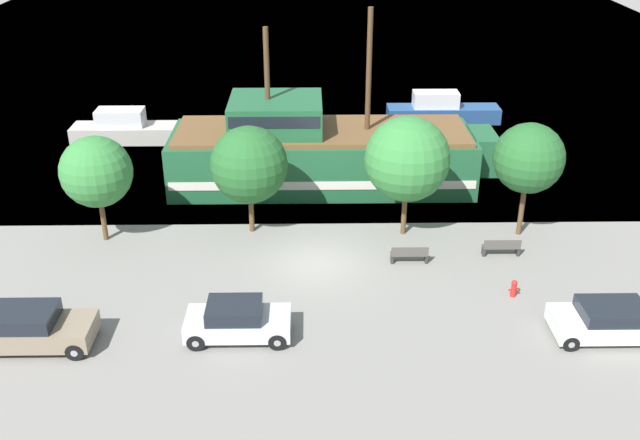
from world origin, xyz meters
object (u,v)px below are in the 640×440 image
(parked_car_curb_mid, at_px, (26,328))
(parked_car_curb_rear, at_px, (237,321))
(pirate_ship, at_px, (320,152))
(fire_hydrant, at_px, (514,288))
(bench_promenade_west, at_px, (501,247))
(bench_promenade_east, at_px, (409,254))
(moored_boat_dockside, at_px, (129,129))
(moored_boat_outer, at_px, (441,110))
(parked_car_curb_front, at_px, (614,321))

(parked_car_curb_mid, relative_size, parked_car_curb_rear, 1.23)
(pirate_ship, relative_size, parked_car_curb_mid, 3.65)
(fire_hydrant, distance_m, bench_promenade_west, 3.44)
(pirate_ship, bearing_deg, parked_car_curb_mid, -126.46)
(bench_promenade_east, bearing_deg, moored_boat_dockside, 134.97)
(parked_car_curb_mid, relative_size, bench_promenade_east, 2.94)
(parked_car_curb_mid, bearing_deg, moored_boat_outer, 52.61)
(parked_car_curb_rear, bearing_deg, bench_promenade_east, 37.32)
(parked_car_curb_front, relative_size, bench_promenade_west, 2.77)
(moored_boat_outer, height_order, parked_car_curb_front, moored_boat_outer)
(parked_car_curb_mid, bearing_deg, parked_car_curb_front, 0.73)
(parked_car_curb_rear, xyz_separation_m, fire_hydrant, (11.10, 2.64, -0.31))
(pirate_ship, distance_m, bench_promenade_west, 11.76)
(parked_car_curb_rear, bearing_deg, bench_promenade_west, 27.96)
(parked_car_curb_rear, bearing_deg, fire_hydrant, 13.38)
(parked_car_curb_mid, relative_size, bench_promenade_west, 2.89)
(moored_boat_outer, relative_size, bench_promenade_west, 4.60)
(parked_car_curb_front, height_order, parked_car_curb_mid, parked_car_curb_mid)
(parked_car_curb_front, xyz_separation_m, parked_car_curb_rear, (-14.10, 0.16, 0.04))
(parked_car_curb_mid, height_order, parked_car_curb_rear, parked_car_curb_mid)
(moored_boat_outer, relative_size, parked_car_curb_rear, 1.97)
(moored_boat_outer, height_order, fire_hydrant, moored_boat_outer)
(pirate_ship, height_order, parked_car_curb_mid, pirate_ship)
(moored_boat_dockside, xyz_separation_m, parked_car_curb_rear, (8.88, -21.52, -0.07))
(moored_boat_outer, bearing_deg, bench_promenade_east, -103.45)
(parked_car_curb_rear, xyz_separation_m, bench_promenade_west, (11.43, 6.07, -0.28))
(parked_car_curb_rear, height_order, fire_hydrant, parked_car_curb_rear)
(parked_car_curb_rear, bearing_deg, parked_car_curb_front, -0.66)
(parked_car_curb_mid, distance_m, fire_hydrant, 19.06)
(parked_car_curb_front, bearing_deg, bench_promenade_west, 113.26)
(fire_hydrant, height_order, bench_promenade_west, bench_promenade_west)
(moored_boat_dockside, bearing_deg, moored_boat_outer, 9.97)
(moored_boat_dockside, height_order, bench_promenade_west, moored_boat_dockside)
(moored_boat_outer, distance_m, parked_car_curb_mid, 32.23)
(moored_boat_dockside, bearing_deg, bench_promenade_west, -37.27)
(parked_car_curb_front, distance_m, parked_car_curb_rear, 14.10)
(parked_car_curb_mid, xyz_separation_m, bench_promenade_east, (14.86, 5.90, -0.33))
(parked_car_curb_rear, bearing_deg, parked_car_curb_mid, -176.71)
(moored_boat_dockside, distance_m, bench_promenade_west, 25.52)
(pirate_ship, relative_size, parked_car_curb_rear, 4.50)
(parked_car_curb_front, height_order, bench_promenade_west, parked_car_curb_front)
(parked_car_curb_front, distance_m, bench_promenade_west, 6.78)
(parked_car_curb_front, bearing_deg, parked_car_curb_mid, -179.27)
(bench_promenade_east, distance_m, bench_promenade_west, 4.31)
(bench_promenade_west, bearing_deg, fire_hydrant, -95.42)
(fire_hydrant, bearing_deg, bench_promenade_west, 84.58)
(pirate_ship, height_order, fire_hydrant, pirate_ship)
(moored_boat_dockside, bearing_deg, parked_car_curb_mid, -86.93)
(pirate_ship, height_order, bench_promenade_west, pirate_ship)
(pirate_ship, relative_size, parked_car_curb_front, 3.79)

